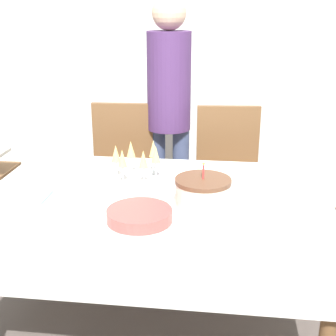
% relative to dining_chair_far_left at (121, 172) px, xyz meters
% --- Properties ---
extents(ground_plane, '(12.00, 12.00, 0.00)m').
position_rel_dining_chair_far_left_xyz_m(ground_plane, '(0.35, -0.86, -0.52)').
color(ground_plane, '#564C47').
extents(wall_back, '(8.00, 0.05, 2.70)m').
position_rel_dining_chair_far_left_xyz_m(wall_back, '(0.35, 0.83, 0.83)').
color(wall_back, silver).
rests_on(wall_back, ground_plane).
extents(dining_table, '(1.58, 1.08, 0.73)m').
position_rel_dining_chair_far_left_xyz_m(dining_table, '(0.35, -0.86, 0.11)').
color(dining_table, white).
rests_on(dining_table, ground_plane).
extents(dining_chair_far_left, '(0.44, 0.44, 0.95)m').
position_rel_dining_chair_far_left_xyz_m(dining_chair_far_left, '(0.00, 0.00, 0.00)').
color(dining_chair_far_left, brown).
rests_on(dining_chair_far_left, ground_plane).
extents(dining_chair_far_right, '(0.46, 0.46, 0.95)m').
position_rel_dining_chair_far_left_xyz_m(dining_chair_far_right, '(0.69, -0.00, 0.00)').
color(dining_chair_far_right, brown).
rests_on(dining_chair_far_right, ground_plane).
extents(birthday_cake, '(0.24, 0.24, 0.20)m').
position_rel_dining_chair_far_left_xyz_m(birthday_cake, '(0.58, -0.96, 0.27)').
color(birthday_cake, silver).
rests_on(birthday_cake, dining_table).
extents(champagne_tray, '(0.31, 0.31, 0.18)m').
position_rel_dining_chair_far_left_xyz_m(champagne_tray, '(0.24, -0.67, 0.29)').
color(champagne_tray, silver).
rests_on(champagne_tray, dining_table).
extents(plate_stack_main, '(0.27, 0.27, 0.05)m').
position_rel_dining_chair_far_left_xyz_m(plate_stack_main, '(0.33, -1.13, 0.23)').
color(plate_stack_main, '#CC4C47').
rests_on(plate_stack_main, dining_table).
extents(plate_stack_dessert, '(0.20, 0.20, 0.05)m').
position_rel_dining_chair_far_left_xyz_m(plate_stack_dessert, '(0.33, -0.88, 0.23)').
color(plate_stack_dessert, white).
rests_on(plate_stack_dessert, dining_table).
extents(cake_knife, '(0.29, 0.10, 0.00)m').
position_rel_dining_chair_far_left_xyz_m(cake_knife, '(0.62, -1.16, 0.21)').
color(cake_knife, silver).
rests_on(cake_knife, dining_table).
extents(fork_pile, '(0.18, 0.09, 0.02)m').
position_rel_dining_chair_far_left_xyz_m(fork_pile, '(-0.14, -1.13, 0.22)').
color(fork_pile, silver).
rests_on(fork_pile, dining_table).
extents(napkin_pile, '(0.15, 0.15, 0.01)m').
position_rel_dining_chair_far_left_xyz_m(napkin_pile, '(-0.19, -0.96, 0.21)').
color(napkin_pile, '#8CC6E0').
rests_on(napkin_pile, dining_table).
extents(person_standing, '(0.28, 0.28, 1.61)m').
position_rel_dining_chair_far_left_xyz_m(person_standing, '(0.30, 0.15, 0.45)').
color(person_standing, '#3F4C72').
rests_on(person_standing, ground_plane).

